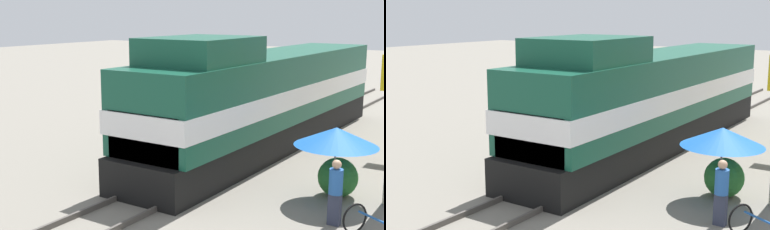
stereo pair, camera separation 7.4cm
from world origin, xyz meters
The scene contains 8 objects.
ground_plane centered at (0.00, 0.00, 0.00)m, with size 120.00×120.00×0.00m, color slate.
rail_near centered at (-0.72, 0.00, 0.07)m, with size 0.08×41.93×0.15m, color #4C4742.
rail_far centered at (0.72, 0.00, 0.07)m, with size 0.08×41.93×0.15m, color #4C4742.
locomotive centered at (0.00, 2.71, 1.97)m, with size 2.95×16.35×4.47m.
vendor_umbrella centered at (4.39, -1.71, 1.88)m, with size 2.29×2.29×2.14m.
shrub_cluster centered at (4.31, -1.17, 0.57)m, with size 1.14×1.14×1.14m, color #236028.
person_bystander centered at (4.96, -3.26, 0.91)m, with size 0.34×0.34×1.68m.
bicycle centered at (6.23, -3.90, 0.38)m, with size 1.81×1.47×0.75m.
Camera 2 is at (9.12, -15.64, 5.23)m, focal length 50.00 mm.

